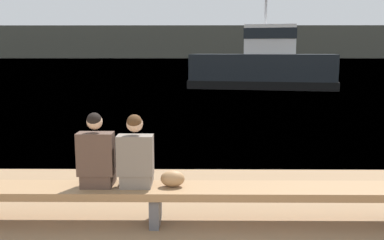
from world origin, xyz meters
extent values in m
plane|color=#426B8E|center=(0.00, 125.27, 0.00)|extent=(240.00, 240.00, 0.00)
cube|color=#4C4C42|center=(0.00, 125.43, 4.56)|extent=(600.00, 12.00, 9.12)
cube|color=#8E6B47|center=(-0.27, 2.82, 0.42)|extent=(6.92, 0.56, 0.10)
cube|color=#515156|center=(-0.27, 2.82, 0.19)|extent=(0.12, 0.47, 0.37)
cube|color=#4C382D|center=(-0.99, 2.90, 0.55)|extent=(0.38, 0.40, 0.16)
cube|color=#4C382D|center=(-0.99, 2.80, 0.89)|extent=(0.44, 0.22, 0.52)
sphere|color=tan|center=(-0.99, 2.80, 1.29)|extent=(0.19, 0.19, 0.19)
sphere|color=black|center=(-0.99, 2.78, 1.31)|extent=(0.18, 0.18, 0.18)
cube|color=#70665B|center=(-0.50, 2.90, 0.55)|extent=(0.38, 0.40, 0.16)
cube|color=#70665B|center=(-0.50, 2.80, 0.88)|extent=(0.44, 0.22, 0.49)
sphere|color=tan|center=(-0.50, 2.80, 1.26)|extent=(0.20, 0.20, 0.20)
sphere|color=#472D19|center=(-0.50, 2.78, 1.29)|extent=(0.18, 0.18, 0.18)
ellipsoid|color=#9E754C|center=(-0.05, 2.83, 0.57)|extent=(0.30, 0.18, 0.21)
cube|color=black|center=(4.04, 22.43, 0.97)|extent=(8.44, 4.21, 1.93)
cube|color=black|center=(4.04, 22.43, 0.23)|extent=(8.62, 4.35, 0.46)
cube|color=silver|center=(4.44, 22.36, 2.75)|extent=(3.08, 2.15, 1.63)
cube|color=black|center=(4.44, 22.36, 3.08)|extent=(3.15, 2.21, 0.59)
cylinder|color=#B2B2B7|center=(4.16, 22.41, 4.95)|extent=(0.14, 0.14, 2.76)
camera|label=1|loc=(0.23, -2.25, 2.13)|focal=40.00mm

